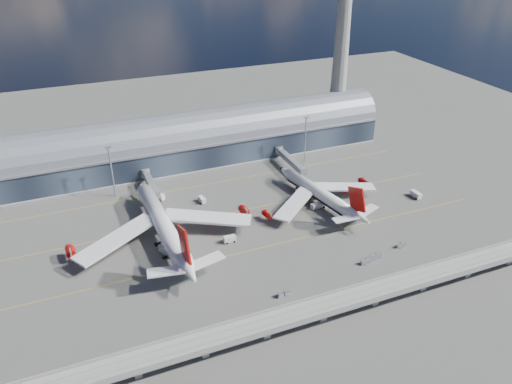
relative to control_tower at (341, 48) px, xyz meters
name	(u,v)px	position (x,y,z in m)	size (l,w,h in m)	color
ground	(258,234)	(-85.00, -83.00, -51.64)	(500.00, 500.00, 0.00)	#474744
taxi_lines	(239,208)	(-85.00, -60.89, -51.63)	(200.00, 80.12, 0.01)	gold
terminal	(202,141)	(-85.00, -5.01, -40.30)	(200.00, 30.00, 28.00)	#1D2430
control_tower	(341,48)	(0.00, 0.00, 0.00)	(19.00, 19.00, 103.00)	gray
guideway	(323,307)	(-85.00, -138.00, -46.34)	(220.00, 8.50, 7.20)	gray
floodlight_mast_left	(112,170)	(-135.00, -28.00, -38.00)	(3.00, 0.70, 25.70)	gray
floodlight_mast_right	(305,138)	(-35.00, -28.00, -38.00)	(3.00, 0.70, 25.70)	gray
airliner_left	(164,226)	(-121.93, -73.57, -44.69)	(75.87, 79.69, 24.30)	white
airliner_right	(320,194)	(-49.27, -71.18, -46.51)	(59.31, 62.07, 19.77)	white
jet_bridge_left	(150,182)	(-118.53, -29.88, -46.46)	(4.40, 28.00, 7.25)	gray
jet_bridge_right	(289,159)	(-46.07, -31.82, -46.46)	(4.40, 32.00, 7.25)	gray
service_truck_0	(167,251)	(-123.45, -82.90, -50.02)	(5.35, 7.92, 3.13)	silver
service_truck_1	(230,239)	(-97.90, -84.40, -50.21)	(4.88, 2.46, 2.82)	silver
service_truck_2	(319,205)	(-51.54, -74.16, -50.28)	(7.37, 2.88, 2.60)	silver
service_truck_3	(416,195)	(-4.53, -82.89, -50.15)	(2.67, 6.10, 2.91)	silver
service_truck_4	(202,200)	(-98.80, -49.14, -50.32)	(2.77, 4.76, 2.61)	silver
service_truck_5	(158,196)	(-116.82, -38.72, -50.11)	(5.56, 6.40, 2.99)	silver
cargo_train_0	(284,294)	(-91.68, -122.63, -50.79)	(4.80, 1.60, 1.63)	gray
cargo_train_1	(371,259)	(-51.91, -116.86, -50.72)	(10.68, 4.12, 1.76)	gray
cargo_train_2	(401,245)	(-35.57, -113.47, -50.83)	(4.80, 2.66, 1.55)	gray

